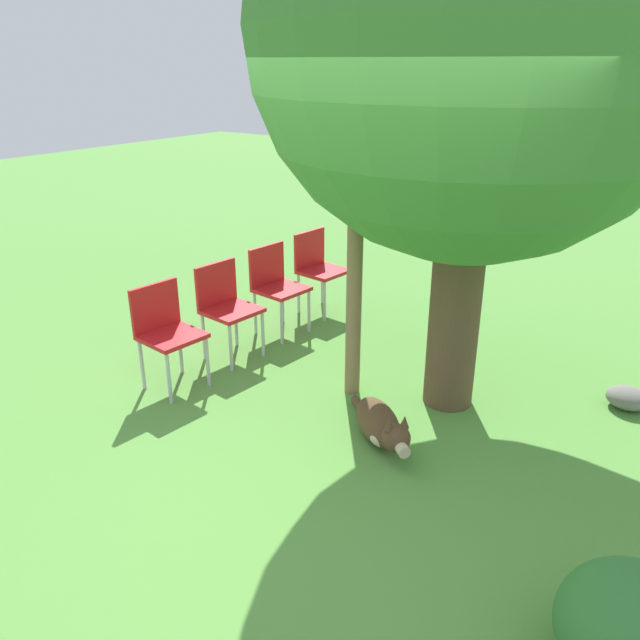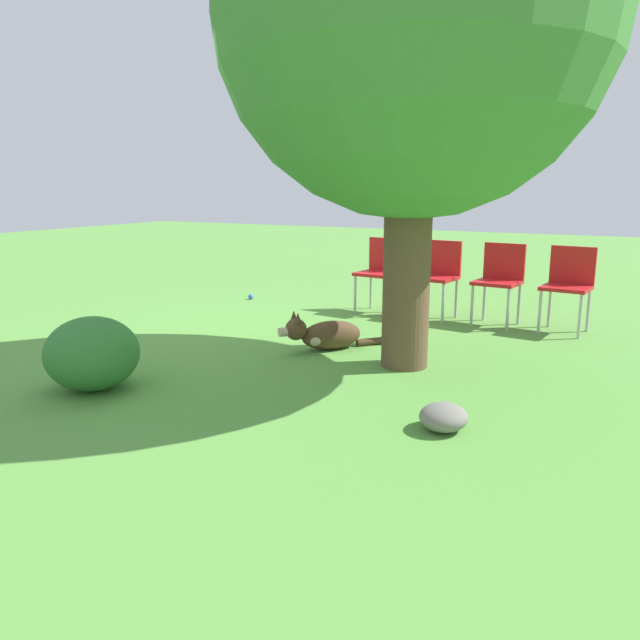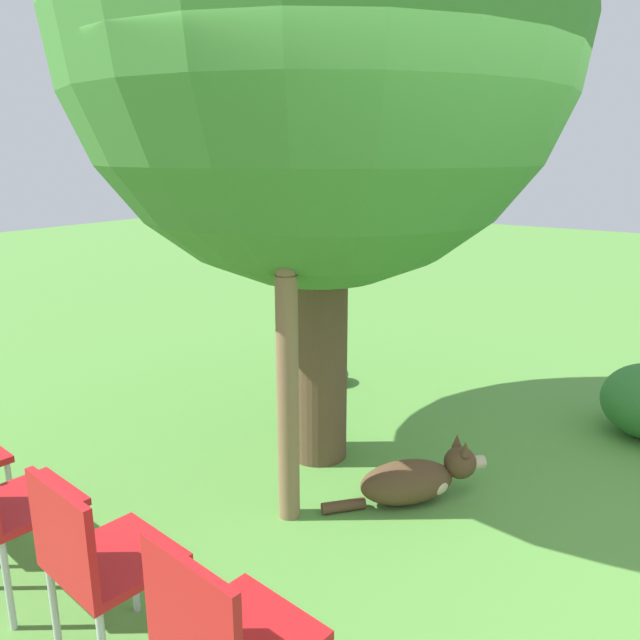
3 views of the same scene
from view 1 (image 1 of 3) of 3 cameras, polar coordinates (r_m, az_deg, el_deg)
ground_plane at (r=4.34m, az=3.10°, el=-12.30°), size 30.00×30.00×0.00m
oak_tree at (r=4.41m, az=14.44°, el=24.34°), size 2.99×2.99×4.17m
dog at (r=4.41m, az=5.60°, el=-9.59°), size 0.81×0.72×0.37m
fence_post at (r=4.79m, az=3.11°, el=1.23°), size 0.12×0.12×1.46m
red_chair_0 at (r=5.13m, az=-13.92°, el=-0.69°), size 0.47×0.49×0.85m
red_chair_1 at (r=5.55m, az=-8.60°, el=1.56°), size 0.47×0.49×0.85m
red_chair_2 at (r=6.02m, az=-4.06°, el=3.46°), size 0.47×0.49×0.85m
red_chair_3 at (r=6.53m, az=-0.19°, el=5.06°), size 0.47×0.49×0.85m
garden_rock at (r=5.39m, az=26.33°, el=-6.40°), size 0.32×0.29×0.16m
low_shrub at (r=3.21m, az=26.95°, el=-24.08°), size 0.67×0.67×0.53m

